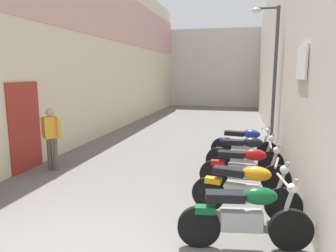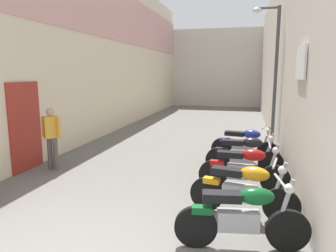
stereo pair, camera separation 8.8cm
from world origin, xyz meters
name	(u,v)px [view 1 (the left image)]	position (x,y,z in m)	size (l,w,h in m)	color
ground_plane	(182,140)	(0.00, 7.77, 0.00)	(35.54, 35.54, 0.00)	#66635E
building_left	(116,51)	(-3.33, 9.73, 3.37)	(0.45, 19.54, 6.66)	beige
building_right	(277,57)	(3.33, 9.76, 3.01)	(0.45, 19.54, 6.02)	beige
building_far_end	(215,68)	(0.00, 20.54, 2.75)	(9.27, 2.00, 5.50)	beige
motorcycle_nearest	(246,215)	(2.19, 1.02, 0.50)	(1.84, 0.58, 1.04)	black
motorcycle_second	(245,188)	(2.19, 2.04, 0.50)	(1.84, 0.58, 1.04)	black
motorcycle_third	(245,167)	(2.19, 3.24, 0.50)	(1.85, 0.58, 1.04)	black
motorcycle_fourth	(245,153)	(2.19, 4.39, 0.50)	(1.85, 0.58, 1.04)	black
motorcycle_fifth	(245,143)	(2.19, 5.49, 0.50)	(1.84, 0.58, 1.04)	black
pedestrian_mid_alley	(51,134)	(-2.49, 3.55, 0.92)	(0.52, 0.39, 1.57)	#564C47
street_lamp	(272,69)	(2.89, 6.55, 2.53)	(0.79, 0.18, 4.29)	#47474C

